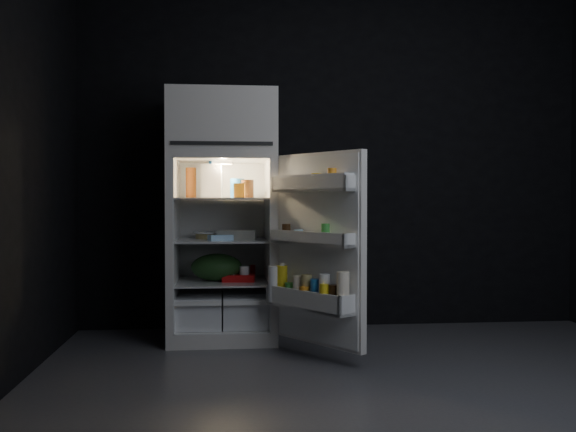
{
  "coord_description": "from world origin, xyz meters",
  "views": [
    {
      "loc": [
        -0.88,
        -3.37,
        1.01
      ],
      "look_at": [
        -0.44,
        1.0,
        0.9
      ],
      "focal_mm": 40.0,
      "sensor_mm": 36.0,
      "label": 1
    }
  ],
  "objects": [
    {
      "name": "yogurt_tray",
      "position": [
        -0.77,
        1.21,
        0.45
      ],
      "size": [
        0.24,
        0.15,
        0.05
      ],
      "primitive_type": "cube",
      "rotation": [
        0.0,
        0.0,
        -0.1
      ],
      "color": "red",
      "rests_on": "refrigerator"
    },
    {
      "name": "wall_back",
      "position": [
        0.0,
        1.7,
        1.35
      ],
      "size": [
        4.0,
        0.0,
        2.7
      ],
      "primitive_type": "cube",
      "color": "black",
      "rests_on": "ground"
    },
    {
      "name": "wall_front",
      "position": [
        0.0,
        -1.7,
        1.35
      ],
      "size": [
        4.0,
        0.0,
        2.7
      ],
      "primitive_type": "cube",
      "color": "black",
      "rests_on": "ground"
    },
    {
      "name": "small_can_red",
      "position": [
        -0.67,
        1.48,
        0.47
      ],
      "size": [
        0.07,
        0.07,
        0.09
      ],
      "primitive_type": "cylinder",
      "rotation": [
        0.0,
        0.0,
        0.06
      ],
      "color": "red",
      "rests_on": "refrigerator"
    },
    {
      "name": "floor",
      "position": [
        0.0,
        0.0,
        0.0
      ],
      "size": [
        4.0,
        3.4,
        0.0
      ],
      "primitive_type": "cube",
      "color": "#4B4B50",
      "rests_on": "ground"
    },
    {
      "name": "wrapped_pkg",
      "position": [
        -0.71,
        1.47,
        0.75
      ],
      "size": [
        0.12,
        0.1,
        0.05
      ],
      "primitive_type": "cube",
      "rotation": [
        0.0,
        0.0,
        0.04
      ],
      "color": "#F4E6C7",
      "rests_on": "refrigerator"
    },
    {
      "name": "wall_left",
      "position": [
        -2.0,
        0.0,
        1.35
      ],
      "size": [
        0.0,
        3.4,
        2.7
      ],
      "primitive_type": "cube",
      "color": "black",
      "rests_on": "ground"
    },
    {
      "name": "egg_carton",
      "position": [
        -0.79,
        1.19,
        0.76
      ],
      "size": [
        0.28,
        0.14,
        0.07
      ],
      "primitive_type": "cube",
      "rotation": [
        0.0,
        0.0,
        -0.14
      ],
      "color": "gray",
      "rests_on": "refrigerator"
    },
    {
      "name": "small_carton",
      "position": [
        -0.77,
        1.11,
        1.08
      ],
      "size": [
        0.08,
        0.06,
        0.1
      ],
      "primitive_type": "cube",
      "rotation": [
        0.0,
        0.0,
        -0.14
      ],
      "color": "orange",
      "rests_on": "refrigerator"
    },
    {
      "name": "jam_jar",
      "position": [
        -0.71,
        1.26,
        1.09
      ],
      "size": [
        0.1,
        0.1,
        0.13
      ],
      "primitive_type": "cylinder",
      "rotation": [
        0.0,
        0.0,
        -0.07
      ],
      "color": "#311D0D",
      "rests_on": "refrigerator"
    },
    {
      "name": "produce_bag",
      "position": [
        -0.93,
        1.28,
        0.52
      ],
      "size": [
        0.44,
        0.4,
        0.2
      ],
      "primitive_type": "ellipsoid",
      "rotation": [
        0.0,
        0.0,
        0.28
      ],
      "color": "#193815",
      "rests_on": "refrigerator"
    },
    {
      "name": "amber_bottle",
      "position": [
        -1.12,
        1.35,
        1.14
      ],
      "size": [
        0.1,
        0.1,
        0.22
      ],
      "primitive_type": "cylinder",
      "rotation": [
        0.0,
        0.0,
        -0.32
      ],
      "color": "#CE6421",
      "rests_on": "refrigerator"
    },
    {
      "name": "refrigerator",
      "position": [
        -0.89,
        1.32,
        0.96
      ],
      "size": [
        0.76,
        0.71,
        1.78
      ],
      "color": "silver",
      "rests_on": "ground"
    },
    {
      "name": "milk_jug",
      "position": [
        -0.96,
        1.29,
        1.15
      ],
      "size": [
        0.15,
        0.15,
        0.24
      ],
      "primitive_type": "cube",
      "rotation": [
        0.0,
        0.0,
        -0.06
      ],
      "color": "white",
      "rests_on": "refrigerator"
    },
    {
      "name": "pie",
      "position": [
        -0.95,
        1.39,
        0.75
      ],
      "size": [
        0.35,
        0.35,
        0.04
      ],
      "primitive_type": "cylinder",
      "rotation": [
        0.0,
        0.0,
        0.4
      ],
      "color": "tan",
      "rests_on": "refrigerator"
    },
    {
      "name": "fridge_door",
      "position": [
        -0.3,
        0.64,
        0.67
      ],
      "size": [
        0.57,
        0.7,
        1.22
      ],
      "color": "silver",
      "rests_on": "ground"
    },
    {
      "name": "small_can_silver",
      "position": [
        -0.71,
        1.46,
        0.47
      ],
      "size": [
        0.07,
        0.07,
        0.09
      ],
      "primitive_type": "cylinder",
      "rotation": [
        0.0,
        0.0,
        0.05
      ],
      "color": "silver",
      "rests_on": "refrigerator"
    },
    {
      "name": "mayo_jar",
      "position": [
        -0.78,
        1.32,
        1.1
      ],
      "size": [
        0.12,
        0.12,
        0.14
      ],
      "primitive_type": "cylinder",
      "rotation": [
        0.0,
        0.0,
        -0.2
      ],
      "color": "#2167B6",
      "rests_on": "refrigerator"
    },
    {
      "name": "flat_package",
      "position": [
        -0.9,
        1.12,
        0.75
      ],
      "size": [
        0.18,
        0.13,
        0.04
      ],
      "primitive_type": "cube",
      "rotation": [
        0.0,
        0.0,
        0.35
      ],
      "color": "#95C4E7",
      "rests_on": "refrigerator"
    }
  ]
}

